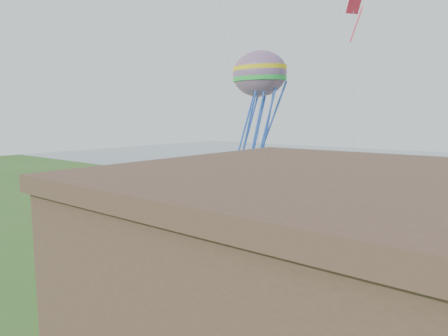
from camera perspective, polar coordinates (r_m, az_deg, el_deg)
The scene contains 6 objects.
ground at distance 19.58m, azimuth -15.27°, elevation -19.20°, with size 160.00×160.00×0.00m, color #2B6221.
sand_beach at distance 36.23m, azimuth 14.29°, elevation -6.72°, with size 72.00×20.00×0.02m, color tan.
ocean at distance 77.95m, azimuth 27.84°, elevation 0.10°, with size 160.00×68.00×0.02m, color slate.
chainlink_fence at distance 23.06m, azimuth -2.86°, elevation -13.28°, with size 36.20×0.20×1.25m, color brown, non-canonical shape.
octopus_kite at distance 24.90m, azimuth 5.00°, elevation 8.93°, with size 3.58×2.52×7.36m, color #DE5A23, non-canonical shape.
kite_red at distance 30.48m, azimuth 18.02°, elevation 20.00°, with size 1.15×0.70×2.54m, color #E02741, non-canonical shape.
Camera 1 is at (14.35, -10.12, 8.67)m, focal length 32.00 mm.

